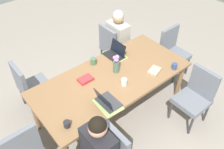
{
  "coord_description": "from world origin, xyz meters",
  "views": [
    {
      "loc": [
        -1.62,
        -1.96,
        3.04
      ],
      "look_at": [
        0.0,
        0.0,
        0.78
      ],
      "focal_mm": 38.56,
      "sensor_mm": 36.0,
      "label": 1
    }
  ],
  "objects": [
    {
      "name": "laptop_far_left_mid",
      "position": [
        0.36,
        0.37,
        0.78
      ],
      "size": [
        0.22,
        0.32,
        0.21
      ],
      "color": "black",
      "rests_on": "dining_table"
    },
    {
      "name": "flower_vase",
      "position": [
        0.13,
        0.06,
        0.89
      ],
      "size": [
        0.09,
        0.11,
        0.3
      ],
      "color": "#4C6B60",
      "rests_on": "dining_table"
    },
    {
      "name": "placemat_far_left_mid",
      "position": [
        0.36,
        0.37,
        0.74
      ],
      "size": [
        0.28,
        0.38,
        0.0
      ],
      "primitive_type": "cube",
      "rotation": [
        0.0,
        0.0,
        -1.63
      ],
      "color": "#9EBC66",
      "rests_on": "dining_table"
    },
    {
      "name": "ground_plane",
      "position": [
        0.0,
        0.0,
        0.0
      ],
      "size": [
        10.0,
        10.0,
        0.0
      ],
      "primitive_type": "plane",
      "color": "gray"
    },
    {
      "name": "coffee_mug_centre_right",
      "position": [
        -0.94,
        -0.33,
        0.77
      ],
      "size": [
        0.08,
        0.08,
        0.08
      ],
      "primitive_type": "cylinder",
      "color": "#232328",
      "rests_on": "dining_table"
    },
    {
      "name": "chair_head_right_right_near",
      "position": [
        1.47,
        0.07,
        0.5
      ],
      "size": [
        0.44,
        0.44,
        0.9
      ],
      "color": "slate",
      "rests_on": "ground_plane"
    },
    {
      "name": "person_far_left_mid",
      "position": [
        0.8,
        0.81,
        0.53
      ],
      "size": [
        0.36,
        0.4,
        1.19
      ],
      "color": "#2D2D33",
      "rests_on": "ground_plane"
    },
    {
      "name": "chair_near_right_mid",
      "position": [
        0.87,
        -0.87,
        0.5
      ],
      "size": [
        0.44,
        0.44,
        0.9
      ],
      "color": "slate",
      "rests_on": "ground_plane"
    },
    {
      "name": "coffee_mug_centre_left",
      "position": [
        0.83,
        -0.44,
        0.78
      ],
      "size": [
        0.08,
        0.08,
        0.09
      ],
      "primitive_type": "cylinder",
      "color": "#33477A",
      "rests_on": "dining_table"
    },
    {
      "name": "dining_table",
      "position": [
        0.0,
        0.0,
        0.67
      ],
      "size": [
        2.29,
        1.06,
        0.73
      ],
      "color": "olive",
      "rests_on": "ground_plane"
    },
    {
      "name": "placemat_near_left_near",
      "position": [
        -0.37,
        -0.37,
        0.74
      ],
      "size": [
        0.28,
        0.38,
        0.0
      ],
      "primitive_type": "cube",
      "rotation": [
        0.0,
        0.0,
        1.5
      ],
      "color": "#9EBC66",
      "rests_on": "dining_table"
    },
    {
      "name": "chair_far_left_mid",
      "position": [
        0.73,
        0.87,
        0.5
      ],
      "size": [
        0.44,
        0.44,
        0.9
      ],
      "color": "slate",
      "rests_on": "ground_plane"
    },
    {
      "name": "chair_far_right_far",
      "position": [
        -0.91,
        0.86,
        0.5
      ],
      "size": [
        0.44,
        0.44,
        0.9
      ],
      "color": "slate",
      "rests_on": "ground_plane"
    },
    {
      "name": "book_blue_cover",
      "position": [
        0.56,
        -0.3,
        0.75
      ],
      "size": [
        0.23,
        0.19,
        0.03
      ],
      "primitive_type": "cube",
      "rotation": [
        0.0,
        0.0,
        0.3
      ],
      "color": "#B2A38E",
      "rests_on": "dining_table"
    },
    {
      "name": "book_red_cover",
      "position": [
        -0.33,
        0.18,
        0.76
      ],
      "size": [
        0.2,
        0.14,
        0.04
      ],
      "primitive_type": "cube",
      "rotation": [
        0.0,
        0.0,
        0.0
      ],
      "color": "#B73338",
      "rests_on": "dining_table"
    },
    {
      "name": "chair_head_left_left_far",
      "position": [
        -1.45,
        -0.07,
        0.5
      ],
      "size": [
        0.44,
        0.44,
        0.9
      ],
      "color": "slate",
      "rests_on": "ground_plane"
    },
    {
      "name": "laptop_near_left_near",
      "position": [
        -0.37,
        -0.35,
        0.78
      ],
      "size": [
        0.22,
        0.32,
        0.21
      ],
      "color": "#38383D",
      "rests_on": "dining_table"
    },
    {
      "name": "coffee_mug_near_right",
      "position": [
        -0.02,
        0.41,
        0.79
      ],
      "size": [
        0.09,
        0.09,
        0.1
      ],
      "primitive_type": "cylinder",
      "color": "#47704C",
      "rests_on": "dining_table"
    },
    {
      "name": "coffee_mug_near_left",
      "position": [
        0.03,
        -0.23,
        0.79
      ],
      "size": [
        0.08,
        0.08,
        0.1
      ],
      "primitive_type": "cylinder",
      "color": "white",
      "rests_on": "dining_table"
    }
  ]
}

